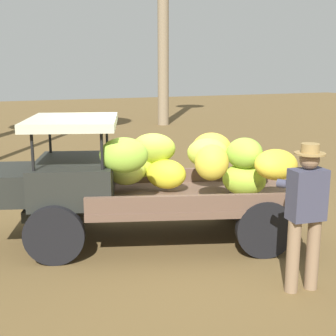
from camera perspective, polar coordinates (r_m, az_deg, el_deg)
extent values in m
plane|color=brown|center=(7.29, 0.64, -7.85)|extent=(60.00, 60.00, 0.00)
cube|color=#252723|center=(6.84, -0.84, -5.28)|extent=(3.93, 1.68, 0.16)
cylinder|color=black|center=(6.17, -14.03, -8.17)|extent=(0.80, 0.38, 0.80)
cylinder|color=black|center=(7.67, -12.14, -3.96)|extent=(0.80, 0.38, 0.80)
cylinder|color=black|center=(6.34, 12.04, -7.51)|extent=(0.80, 0.38, 0.80)
cylinder|color=black|center=(7.81, 8.73, -3.53)|extent=(0.80, 0.38, 0.80)
cube|color=brown|center=(6.83, 2.94, -3.74)|extent=(3.39, 2.58, 0.10)
cube|color=brown|center=(6.02, 3.94, -4.41)|extent=(2.87, 1.02, 0.22)
cube|color=brown|center=(7.55, 2.16, -0.88)|extent=(2.87, 1.02, 0.22)
cube|color=#252723|center=(6.74, -11.53, -1.34)|extent=(1.52, 1.79, 0.55)
cube|color=#252723|center=(6.92, -18.93, -1.88)|extent=(1.00, 1.23, 0.44)
cylinder|color=black|center=(6.07, -16.59, 2.18)|extent=(0.04, 0.04, 0.55)
cylinder|color=black|center=(7.32, -14.55, 4.00)|extent=(0.04, 0.04, 0.55)
cylinder|color=black|center=(5.95, -8.27, 2.37)|extent=(0.04, 0.04, 0.55)
cylinder|color=black|center=(7.22, -7.65, 4.18)|extent=(0.04, 0.04, 0.55)
cube|color=beige|center=(6.59, -11.84, 5.64)|extent=(1.64, 1.83, 0.12)
ellipsoid|color=#88B534|center=(6.67, 9.50, 1.85)|extent=(0.74, 0.75, 0.57)
ellipsoid|color=#B2D33A|center=(7.07, -3.65, 0.71)|extent=(0.69, 0.63, 0.56)
ellipsoid|color=yellow|center=(6.41, 13.35, 0.42)|extent=(0.71, 0.65, 0.56)
ellipsoid|color=#90BC39|center=(6.08, -5.54, 1.60)|extent=(0.75, 0.62, 0.52)
ellipsoid|color=gold|center=(6.27, 5.48, 0.68)|extent=(0.67, 0.68, 0.58)
ellipsoid|color=yellow|center=(7.10, 5.50, 2.39)|extent=(0.83, 0.83, 0.58)
ellipsoid|color=#ABD143|center=(7.39, 10.85, 0.26)|extent=(0.67, 0.73, 0.61)
ellipsoid|color=#B2C743|center=(6.86, 5.01, 1.86)|extent=(0.80, 0.77, 0.51)
ellipsoid|color=#A7CE3A|center=(6.78, 9.47, -1.47)|extent=(0.85, 0.85, 0.57)
ellipsoid|color=yellow|center=(6.88, -0.24, -0.77)|extent=(0.77, 0.75, 0.52)
ellipsoid|color=#ABBC47|center=(6.88, -5.03, -0.40)|extent=(0.74, 0.75, 0.56)
ellipsoid|color=#AECA3E|center=(6.96, -1.83, 2.46)|extent=(0.86, 0.81, 0.61)
cylinder|color=#896D50|center=(5.48, 15.34, -10.60)|extent=(0.15, 0.15, 0.86)
cylinder|color=#896D50|center=(5.61, 17.63, -10.17)|extent=(0.15, 0.15, 0.86)
cube|color=#3D3D50|center=(5.31, 16.98, -3.20)|extent=(0.42, 0.28, 0.58)
cylinder|color=#3D3D50|center=(5.32, 15.55, -2.13)|extent=(0.30, 0.39, 0.10)
cylinder|color=#3D3D50|center=(5.42, 17.34, -1.95)|extent=(0.35, 0.35, 0.10)
sphere|color=#8C6C51|center=(5.22, 17.26, 1.03)|extent=(0.22, 0.22, 0.22)
cylinder|color=#9A7B46|center=(5.21, 17.30, 1.74)|extent=(0.34, 0.34, 0.02)
cylinder|color=#9A7B46|center=(5.20, 17.35, 2.39)|extent=(0.20, 0.20, 0.10)
cylinder|color=#877458|center=(20.36, -0.62, 18.36)|extent=(0.48, 0.48, 9.19)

